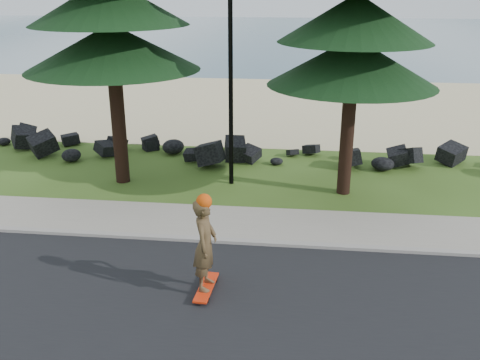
# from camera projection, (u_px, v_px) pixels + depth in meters

# --- Properties ---
(ground) EXTENTS (160.00, 160.00, 0.00)m
(ground) POSITION_uv_depth(u_px,v_px,m) (216.00, 226.00, 14.12)
(ground) COLOR #365119
(ground) RESTS_ON ground
(road) EXTENTS (160.00, 7.00, 0.02)m
(road) POSITION_uv_depth(u_px,v_px,m) (179.00, 331.00, 9.93)
(road) COLOR black
(road) RESTS_ON ground
(kerb) EXTENTS (160.00, 0.20, 0.10)m
(kerb) POSITION_uv_depth(u_px,v_px,m) (210.00, 240.00, 13.26)
(kerb) COLOR #A19891
(kerb) RESTS_ON ground
(sidewalk) EXTENTS (160.00, 2.00, 0.08)m
(sidewalk) POSITION_uv_depth(u_px,v_px,m) (217.00, 222.00, 14.29)
(sidewalk) COLOR gray
(sidewalk) RESTS_ON ground
(beach_sand) EXTENTS (160.00, 15.00, 0.01)m
(beach_sand) POSITION_uv_depth(u_px,v_px,m) (259.00, 105.00, 27.59)
(beach_sand) COLOR beige
(beach_sand) RESTS_ON ground
(ocean) EXTENTS (160.00, 58.00, 0.01)m
(ocean) POSITION_uv_depth(u_px,v_px,m) (284.00, 35.00, 61.50)
(ocean) COLOR #3C6173
(ocean) RESTS_ON ground
(seawall_boulders) EXTENTS (60.00, 2.40, 1.10)m
(seawall_boulders) POSITION_uv_depth(u_px,v_px,m) (240.00, 159.00, 19.32)
(seawall_boulders) COLOR black
(seawall_boulders) RESTS_ON ground
(lamp_post) EXTENTS (0.25, 0.14, 8.14)m
(lamp_post) POSITION_uv_depth(u_px,v_px,m) (231.00, 52.00, 15.63)
(lamp_post) COLOR black
(lamp_post) RESTS_ON ground
(skateboarder) EXTENTS (0.51, 1.19, 2.19)m
(skateboarder) POSITION_uv_depth(u_px,v_px,m) (205.00, 245.00, 10.79)
(skateboarder) COLOR red
(skateboarder) RESTS_ON ground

